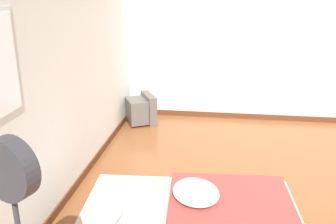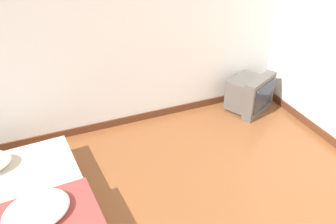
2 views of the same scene
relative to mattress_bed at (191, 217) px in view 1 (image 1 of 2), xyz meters
name	(u,v)px [view 1 (image 1 of 2)]	position (x,y,z in m)	size (l,w,h in m)	color
ground_plane	(335,208)	(0.58, -1.42, -0.15)	(20.00, 20.00, 0.00)	brown
wall_back	(62,76)	(0.57, 1.37, 1.14)	(7.70, 0.08, 2.60)	silver
wall_right	(299,44)	(3.26, -1.42, 1.14)	(0.08, 7.93, 2.60)	silver
mattress_bed	(191,217)	(0.00, 0.00, 0.00)	(1.29, 2.02, 0.38)	beige
crt_tv	(142,110)	(2.78, 1.04, 0.08)	(0.63, 0.59, 0.48)	#56514C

